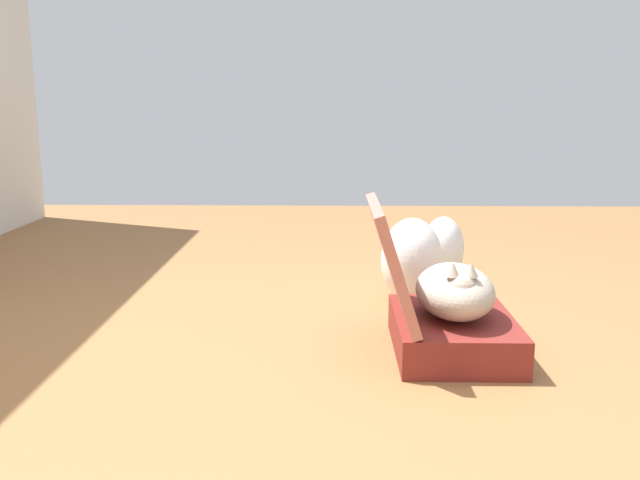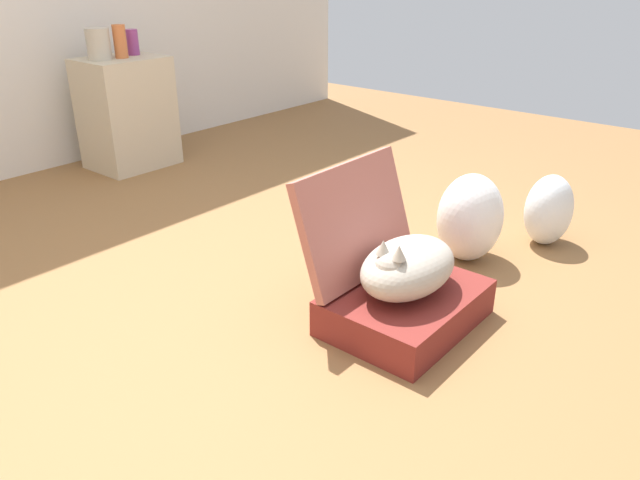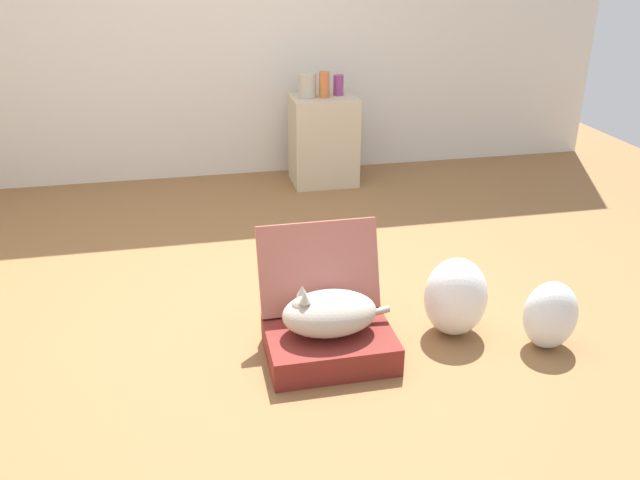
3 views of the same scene
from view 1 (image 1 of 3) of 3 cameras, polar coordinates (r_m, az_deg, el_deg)
The scene contains 6 objects.
ground_plane at distance 2.29m, azimuth -1.34°, elevation -11.76°, with size 7.68×7.68×0.00m, color olive.
suitcase_base at distance 2.57m, azimuth 11.08°, elevation -7.72°, with size 0.57×0.43×0.14m, color maroon.
suitcase_lid at distance 2.46m, azimuth 6.03°, elevation -1.68°, with size 0.57×0.43×0.04m, color #B26356.
cat at distance 2.51m, azimuth 11.25°, elevation -4.19°, with size 0.51×0.28×0.23m.
plastic_bag_white at distance 3.12m, azimuth 7.68°, elevation -1.70°, with size 0.30×0.28×0.39m, color white.
plastic_bag_clear at distance 3.53m, azimuth 10.27°, elevation -0.74°, with size 0.25×0.21×0.33m, color silver.
Camera 1 is at (-2.10, -0.09, 0.91)m, focal length 38.18 mm.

